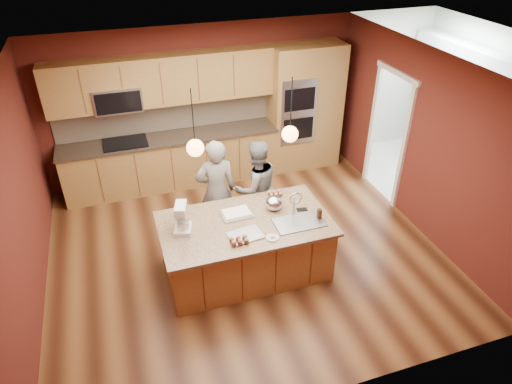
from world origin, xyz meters
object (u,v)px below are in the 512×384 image
object	(u,v)px
person_left	(216,191)
person_right	(256,188)
stand_mixer	(182,220)
island	(247,246)
mixing_bowl	(274,203)

from	to	relation	value
person_left	person_right	xyz separation A→B (m)	(0.60, 0.00, -0.06)
person_right	stand_mixer	size ratio (longest dim) A/B	3.87
island	person_left	size ratio (longest dim) A/B	1.38
person_right	mixing_bowl	world-z (taller)	person_right
person_right	stand_mixer	xyz separation A→B (m)	(-1.24, -0.79, 0.24)
stand_mixer	person_right	bearing A→B (deg)	48.96
person_left	mixing_bowl	world-z (taller)	person_left
person_right	mixing_bowl	distance (m)	0.72
person_left	stand_mixer	world-z (taller)	person_left
island	person_right	bearing A→B (deg)	64.59
island	person_right	world-z (taller)	person_right
stand_mixer	person_left	bearing A→B (deg)	67.69
island	person_left	xyz separation A→B (m)	(-0.18, 0.88, 0.39)
island	person_left	bearing A→B (deg)	101.86
mixing_bowl	stand_mixer	bearing A→B (deg)	-176.22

